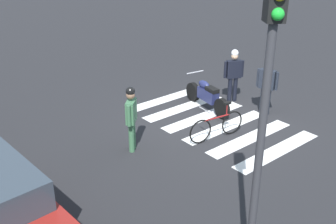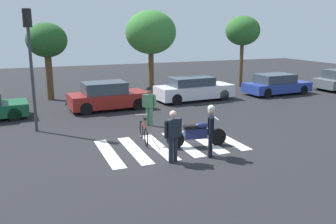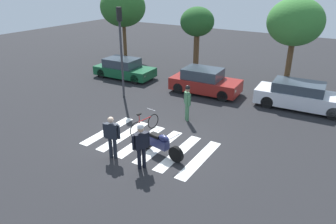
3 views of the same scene
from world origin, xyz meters
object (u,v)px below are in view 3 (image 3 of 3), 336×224
(pedestrian_bystander, at_px, (187,100))
(car_maroon_wagon, at_px, (205,82))
(leaning_bicycle, at_px, (145,124))
(officer_by_motorcycle, at_px, (141,143))
(police_motorcycle, at_px, (160,144))
(officer_on_foot, at_px, (112,135))
(traffic_light_pole, at_px, (120,39))
(car_green_compact, at_px, (124,69))
(car_white_van, at_px, (301,96))

(pedestrian_bystander, height_order, car_maroon_wagon, pedestrian_bystander)
(leaning_bicycle, distance_m, car_maroon_wagon, 5.98)
(leaning_bicycle, bearing_deg, officer_by_motorcycle, -56.50)
(police_motorcycle, height_order, officer_on_foot, officer_on_foot)
(leaning_bicycle, bearing_deg, traffic_light_pole, 140.33)
(leaning_bicycle, height_order, car_green_compact, car_green_compact)
(car_green_compact, bearing_deg, car_white_van, 2.92)
(officer_on_foot, distance_m, pedestrian_bystander, 4.46)
(car_green_compact, distance_m, traffic_light_pole, 4.49)
(police_motorcycle, xyz_separation_m, car_white_van, (3.60, 7.63, 0.21))
(officer_on_foot, bearing_deg, pedestrian_bystander, 80.49)
(car_white_van, relative_size, traffic_light_pole, 0.95)
(officer_on_foot, xyz_separation_m, officer_by_motorcycle, (1.32, 0.00, 0.05))
(officer_on_foot, distance_m, car_maroon_wagon, 8.28)
(leaning_bicycle, relative_size, pedestrian_bystander, 1.00)
(pedestrian_bystander, relative_size, traffic_light_pole, 0.36)
(car_white_van, distance_m, traffic_light_pole, 9.79)
(leaning_bicycle, xyz_separation_m, pedestrian_bystander, (0.94, 2.10, 0.61))
(officer_by_motorcycle, xyz_separation_m, pedestrian_bystander, (-0.58, 4.40, -0.01))
(officer_on_foot, height_order, pedestrian_bystander, pedestrian_bystander)
(officer_on_foot, height_order, car_green_compact, officer_on_foot)
(car_green_compact, distance_m, car_white_van, 11.10)
(traffic_light_pole, bearing_deg, car_green_compact, 128.56)
(police_motorcycle, height_order, car_white_van, car_white_van)
(leaning_bicycle, height_order, car_white_van, car_white_van)
(car_maroon_wagon, relative_size, car_white_van, 0.88)
(car_white_van, bearing_deg, police_motorcycle, -115.26)
(car_white_van, xyz_separation_m, traffic_light_pole, (-8.80, -3.44, 2.55))
(pedestrian_bystander, distance_m, traffic_light_pole, 5.16)
(officer_on_foot, height_order, officer_by_motorcycle, officer_by_motorcycle)
(officer_on_foot, distance_m, traffic_light_pole, 6.92)
(officer_on_foot, bearing_deg, police_motorcycle, 39.05)
(car_green_compact, distance_m, car_maroon_wagon, 5.90)
(officer_by_motorcycle, height_order, traffic_light_pole, traffic_light_pole)
(police_motorcycle, distance_m, leaning_bicycle, 1.97)
(car_maroon_wagon, relative_size, traffic_light_pole, 0.83)
(officer_by_motorcycle, relative_size, car_green_compact, 0.43)
(pedestrian_bystander, bearing_deg, traffic_light_pole, 168.80)
(police_motorcycle, bearing_deg, leaning_bicycle, 143.00)
(police_motorcycle, distance_m, car_maroon_wagon, 7.33)
(officer_on_foot, bearing_deg, car_white_van, 60.37)
(officer_on_foot, relative_size, officer_by_motorcycle, 0.96)
(car_green_compact, xyz_separation_m, car_maroon_wagon, (5.90, 0.09, 0.06))
(pedestrian_bystander, distance_m, car_white_van, 6.07)
(leaning_bicycle, xyz_separation_m, car_white_van, (5.17, 6.44, 0.28))
(police_motorcycle, bearing_deg, officer_on_foot, -140.95)
(traffic_light_pole, bearing_deg, police_motorcycle, -38.88)
(pedestrian_bystander, bearing_deg, officer_by_motorcycle, -82.48)
(car_maroon_wagon, bearing_deg, traffic_light_pole, -140.69)
(officer_by_motorcycle, height_order, car_white_van, officer_by_motorcycle)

